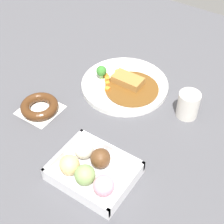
% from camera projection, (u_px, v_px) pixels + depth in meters
% --- Properties ---
extents(ground_plane, '(1.60, 1.60, 0.00)m').
position_uv_depth(ground_plane, '(92.00, 110.00, 1.07)').
color(ground_plane, '#4C4C51').
extents(curry_plate, '(0.29, 0.29, 0.07)m').
position_uv_depth(curry_plate, '(125.00, 85.00, 1.14)').
color(curry_plate, white).
rests_on(curry_plate, ground_plane).
extents(donut_box, '(0.21, 0.17, 0.07)m').
position_uv_depth(donut_box, '(91.00, 169.00, 0.87)').
color(donut_box, white).
rests_on(donut_box, ground_plane).
extents(chocolate_ring_donut, '(0.12, 0.12, 0.03)m').
position_uv_depth(chocolate_ring_donut, '(40.00, 107.00, 1.06)').
color(chocolate_ring_donut, white).
rests_on(chocolate_ring_donut, ground_plane).
extents(coffee_mug, '(0.07, 0.07, 0.08)m').
position_uv_depth(coffee_mug, '(188.00, 105.00, 1.02)').
color(coffee_mug, silver).
rests_on(coffee_mug, ground_plane).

